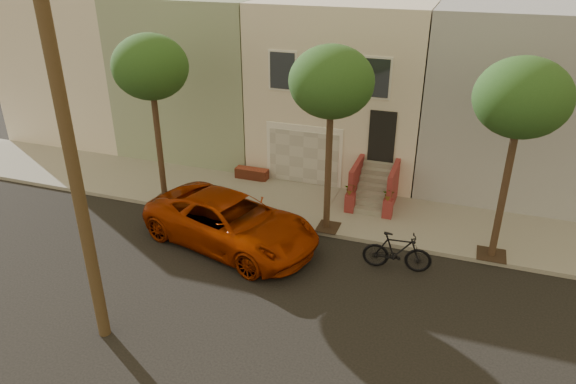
% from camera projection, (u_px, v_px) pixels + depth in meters
% --- Properties ---
extents(ground, '(90.00, 90.00, 0.00)m').
position_uv_depth(ground, '(258.00, 287.00, 15.50)').
color(ground, black).
rests_on(ground, ground).
extents(sidewalk, '(40.00, 3.70, 0.15)m').
position_uv_depth(sidewalk, '(311.00, 207.00, 20.02)').
color(sidewalk, gray).
rests_on(sidewalk, ground).
extents(house_row, '(33.10, 11.70, 7.00)m').
position_uv_depth(house_row, '(351.00, 80.00, 23.44)').
color(house_row, beige).
rests_on(house_row, sidewalk).
extents(tree_left, '(2.70, 2.57, 6.30)m').
position_uv_depth(tree_left, '(150.00, 68.00, 18.19)').
color(tree_left, '#2D2116').
rests_on(tree_left, sidewalk).
extents(tree_mid, '(2.70, 2.57, 6.30)m').
position_uv_depth(tree_mid, '(331.00, 83.00, 16.25)').
color(tree_mid, '#2D2116').
rests_on(tree_mid, sidewalk).
extents(tree_right, '(2.70, 2.57, 6.30)m').
position_uv_depth(tree_right, '(522.00, 99.00, 14.60)').
color(tree_right, '#2D2116').
rests_on(tree_right, sidewalk).
extents(pickup_truck, '(6.61, 4.32, 1.69)m').
position_uv_depth(pickup_truck, '(231.00, 222.00, 17.34)').
color(pickup_truck, '#902500').
rests_on(pickup_truck, ground).
extents(motorcycle, '(2.16, 0.79, 1.27)m').
position_uv_depth(motorcycle, '(397.00, 252.00, 16.07)').
color(motorcycle, black).
rests_on(motorcycle, ground).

